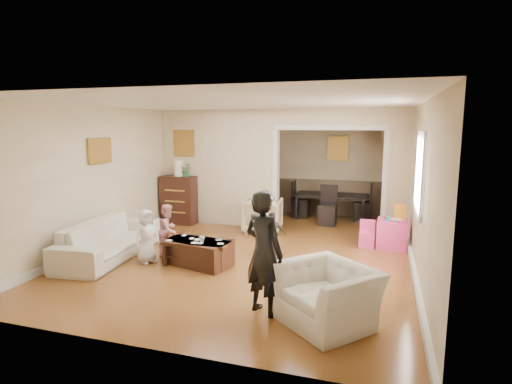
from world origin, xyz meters
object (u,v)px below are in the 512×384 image
(table_lamp, at_px, (179,168))
(dining_table, at_px, (331,206))
(play_table, at_px, (392,234))
(adult_person, at_px, (264,252))
(child_kneel_b, at_px, (168,230))
(child_kneel_a, at_px, (147,236))
(armchair_front, at_px, (327,295))
(coffee_table, at_px, (198,253))
(armchair_back, at_px, (263,215))
(cyan_cup, at_px, (387,218))
(sofa, at_px, (109,239))
(child_toddler, at_px, (272,235))
(dresser, at_px, (180,200))
(coffee_cup, at_px, (202,239))

(table_lamp, distance_m, dining_table, 3.76)
(play_table, height_order, adult_person, adult_person)
(table_lamp, height_order, child_kneel_b, table_lamp)
(child_kneel_a, bearing_deg, child_kneel_b, 6.36)
(armchair_front, relative_size, child_kneel_b, 1.13)
(coffee_table, bearing_deg, armchair_back, 79.89)
(coffee_table, bearing_deg, armchair_front, -31.72)
(armchair_back, bearing_deg, child_kneel_a, 56.56)
(adult_person, relative_size, child_kneel_a, 1.69)
(armchair_back, bearing_deg, cyan_cup, 163.88)
(play_table, distance_m, cyan_cup, 0.32)
(armchair_back, xyz_separation_m, armchair_front, (1.86, -3.74, -0.03))
(sofa, height_order, coffee_table, sofa)
(sofa, relative_size, play_table, 4.04)
(play_table, relative_size, child_toddler, 0.68)
(armchair_back, bearing_deg, sofa, 43.69)
(table_lamp, relative_size, coffee_table, 0.33)
(sofa, relative_size, armchair_front, 2.13)
(dresser, relative_size, play_table, 2.03)
(adult_person, xyz_separation_m, child_kneel_b, (-2.21, 1.66, -0.30))
(adult_person, bearing_deg, play_table, -88.58)
(coffee_cup, distance_m, cyan_cup, 3.44)
(dresser, bearing_deg, dining_table, 24.41)
(armchair_front, xyz_separation_m, play_table, (0.76, 3.36, -0.07))
(adult_person, bearing_deg, child_toddler, -51.54)
(coffee_table, height_order, child_kneel_b, child_kneel_b)
(table_lamp, relative_size, child_toddler, 0.45)
(table_lamp, relative_size, child_kneel_b, 0.39)
(adult_person, bearing_deg, child_kneel_b, -10.77)
(sofa, xyz_separation_m, coffee_table, (1.62, 0.10, -0.12))
(armchair_back, height_order, child_kneel_a, child_kneel_a)
(armchair_back, bearing_deg, play_table, 165.31)
(dining_table, height_order, child_kneel_a, child_kneel_a)
(coffee_cup, height_order, child_toddler, child_toddler)
(armchair_front, xyz_separation_m, child_toddler, (-1.23, 2.16, 0.06))
(dining_table, relative_size, child_toddler, 2.17)
(armchair_back, xyz_separation_m, adult_person, (1.10, -3.69, 0.40))
(cyan_cup, distance_m, child_kneel_a, 4.31)
(armchair_back, distance_m, cyan_cup, 2.56)
(dresser, xyz_separation_m, coffee_table, (1.67, -2.56, -0.35))
(armchair_front, relative_size, child_kneel_a, 1.15)
(dresser, height_order, table_lamp, table_lamp)
(armchair_front, distance_m, dresser, 5.60)
(armchair_back, bearing_deg, armchair_front, 110.02)
(armchair_front, xyz_separation_m, coffee_cup, (-2.18, 1.36, 0.12))
(armchair_front, height_order, adult_person, adult_person)
(table_lamp, distance_m, coffee_table, 3.24)
(table_lamp, distance_m, child_kneel_b, 2.59)
(play_table, xyz_separation_m, cyan_cup, (-0.10, -0.05, 0.30))
(table_lamp, bearing_deg, coffee_cup, -55.95)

